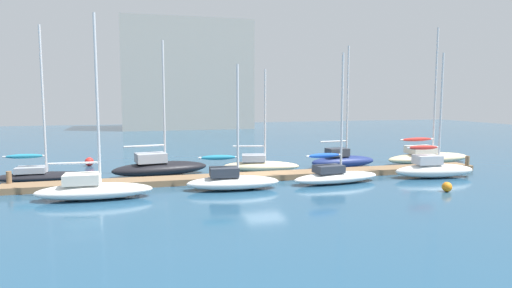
{
  "coord_description": "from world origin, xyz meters",
  "views": [
    {
      "loc": [
        -7.74,
        -26.12,
        5.12
      ],
      "look_at": [
        0.0,
        2.0,
        2.0
      ],
      "focal_mm": 30.94,
      "sensor_mm": 36.0,
      "label": 1
    }
  ],
  "objects_px": {
    "sailboat_4": "(260,165)",
    "sailboat_5": "(335,175)",
    "sailboat_7": "(433,168)",
    "mooring_buoy_orange": "(447,187)",
    "sailboat_1": "(93,188)",
    "mooring_buoy_red": "(89,162)",
    "sailboat_6": "(343,159)",
    "sailboat_3": "(232,180)",
    "harbor_building_distant": "(186,76)",
    "sailboat_0": "(40,173)",
    "sailboat_8": "(428,156)",
    "sailboat_2": "(159,167)"
  },
  "relations": [
    {
      "from": "sailboat_1",
      "to": "sailboat_8",
      "type": "relative_size",
      "value": 0.89
    },
    {
      "from": "sailboat_3",
      "to": "sailboat_6",
      "type": "xyz_separation_m",
      "value": [
        9.41,
        5.38,
        0.06
      ]
    },
    {
      "from": "sailboat_1",
      "to": "harbor_building_distant",
      "type": "bearing_deg",
      "value": 79.89
    },
    {
      "from": "sailboat_0",
      "to": "mooring_buoy_red",
      "type": "relative_size",
      "value": 14.59
    },
    {
      "from": "sailboat_1",
      "to": "sailboat_4",
      "type": "distance_m",
      "value": 11.85
    },
    {
      "from": "sailboat_7",
      "to": "mooring_buoy_orange",
      "type": "xyz_separation_m",
      "value": [
        -2.05,
        -3.85,
        -0.34
      ]
    },
    {
      "from": "sailboat_6",
      "to": "sailboat_5",
      "type": "bearing_deg",
      "value": -123.28
    },
    {
      "from": "sailboat_6",
      "to": "sailboat_0",
      "type": "bearing_deg",
      "value": 176.75
    },
    {
      "from": "sailboat_5",
      "to": "sailboat_7",
      "type": "distance_m",
      "value": 6.85
    },
    {
      "from": "sailboat_0",
      "to": "sailboat_7",
      "type": "height_order",
      "value": "sailboat_0"
    },
    {
      "from": "sailboat_4",
      "to": "mooring_buoy_red",
      "type": "height_order",
      "value": "sailboat_4"
    },
    {
      "from": "sailboat_0",
      "to": "sailboat_3",
      "type": "height_order",
      "value": "sailboat_0"
    },
    {
      "from": "sailboat_1",
      "to": "sailboat_8",
      "type": "height_order",
      "value": "sailboat_8"
    },
    {
      "from": "sailboat_0",
      "to": "sailboat_7",
      "type": "xyz_separation_m",
      "value": [
        23.93,
        -5.33,
        0.13
      ]
    },
    {
      "from": "sailboat_7",
      "to": "sailboat_8",
      "type": "distance_m",
      "value": 6.16
    },
    {
      "from": "sailboat_5",
      "to": "sailboat_1",
      "type": "bearing_deg",
      "value": 175.65
    },
    {
      "from": "sailboat_6",
      "to": "mooring_buoy_red",
      "type": "distance_m",
      "value": 18.74
    },
    {
      "from": "sailboat_6",
      "to": "sailboat_8",
      "type": "xyz_separation_m",
      "value": [
        7.15,
        -0.07,
        0.01
      ]
    },
    {
      "from": "sailboat_5",
      "to": "mooring_buoy_orange",
      "type": "xyz_separation_m",
      "value": [
        4.8,
        -3.78,
        -0.25
      ]
    },
    {
      "from": "sailboat_2",
      "to": "mooring_buoy_orange",
      "type": "height_order",
      "value": "sailboat_2"
    },
    {
      "from": "sailboat_4",
      "to": "harbor_building_distant",
      "type": "height_order",
      "value": "harbor_building_distant"
    },
    {
      "from": "sailboat_0",
      "to": "sailboat_1",
      "type": "relative_size",
      "value": 1.02
    },
    {
      "from": "sailboat_3",
      "to": "sailboat_8",
      "type": "relative_size",
      "value": 0.67
    },
    {
      "from": "sailboat_1",
      "to": "mooring_buoy_red",
      "type": "height_order",
      "value": "sailboat_1"
    },
    {
      "from": "sailboat_1",
      "to": "sailboat_4",
      "type": "height_order",
      "value": "sailboat_1"
    },
    {
      "from": "sailboat_4",
      "to": "sailboat_5",
      "type": "xyz_separation_m",
      "value": [
        3.16,
        -5.22,
        0.03
      ]
    },
    {
      "from": "sailboat_4",
      "to": "sailboat_5",
      "type": "relative_size",
      "value": 0.91
    },
    {
      "from": "harbor_building_distant",
      "to": "sailboat_1",
      "type": "bearing_deg",
      "value": -101.73
    },
    {
      "from": "sailboat_2",
      "to": "mooring_buoy_red",
      "type": "distance_m",
      "value": 7.33
    },
    {
      "from": "sailboat_2",
      "to": "mooring_buoy_red",
      "type": "bearing_deg",
      "value": 121.67
    },
    {
      "from": "sailboat_3",
      "to": "mooring_buoy_orange",
      "type": "distance_m",
      "value": 11.71
    },
    {
      "from": "sailboat_6",
      "to": "sailboat_8",
      "type": "height_order",
      "value": "sailboat_8"
    },
    {
      "from": "sailboat_0",
      "to": "sailboat_2",
      "type": "height_order",
      "value": "sailboat_0"
    },
    {
      "from": "sailboat_8",
      "to": "mooring_buoy_orange",
      "type": "height_order",
      "value": "sailboat_8"
    },
    {
      "from": "sailboat_1",
      "to": "mooring_buoy_orange",
      "type": "xyz_separation_m",
      "value": [
        18.33,
        -3.28,
        -0.28
      ]
    },
    {
      "from": "sailboat_8",
      "to": "sailboat_1",
      "type": "bearing_deg",
      "value": -169.7
    },
    {
      "from": "sailboat_6",
      "to": "harbor_building_distant",
      "type": "relative_size",
      "value": 0.43
    },
    {
      "from": "mooring_buoy_orange",
      "to": "sailboat_0",
      "type": "bearing_deg",
      "value": 157.25
    },
    {
      "from": "sailboat_4",
      "to": "sailboat_8",
      "type": "distance_m",
      "value": 13.4
    },
    {
      "from": "sailboat_6",
      "to": "sailboat_7",
      "type": "height_order",
      "value": "sailboat_6"
    },
    {
      "from": "sailboat_7",
      "to": "mooring_buoy_red",
      "type": "bearing_deg",
      "value": 159.43
    },
    {
      "from": "sailboat_6",
      "to": "sailboat_7",
      "type": "relative_size",
      "value": 1.11
    },
    {
      "from": "mooring_buoy_red",
      "to": "harbor_building_distant",
      "type": "bearing_deg",
      "value": 73.29
    },
    {
      "from": "sailboat_4",
      "to": "sailboat_7",
      "type": "distance_m",
      "value": 11.26
    },
    {
      "from": "sailboat_7",
      "to": "mooring_buoy_orange",
      "type": "relative_size",
      "value": 14.58
    },
    {
      "from": "sailboat_1",
      "to": "sailboat_5",
      "type": "relative_size",
      "value": 1.2
    },
    {
      "from": "sailboat_0",
      "to": "sailboat_6",
      "type": "relative_size",
      "value": 1.07
    },
    {
      "from": "sailboat_4",
      "to": "sailboat_8",
      "type": "height_order",
      "value": "sailboat_8"
    },
    {
      "from": "sailboat_4",
      "to": "mooring_buoy_orange",
      "type": "distance_m",
      "value": 12.01
    },
    {
      "from": "sailboat_6",
      "to": "mooring_buoy_orange",
      "type": "height_order",
      "value": "sailboat_6"
    }
  ]
}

